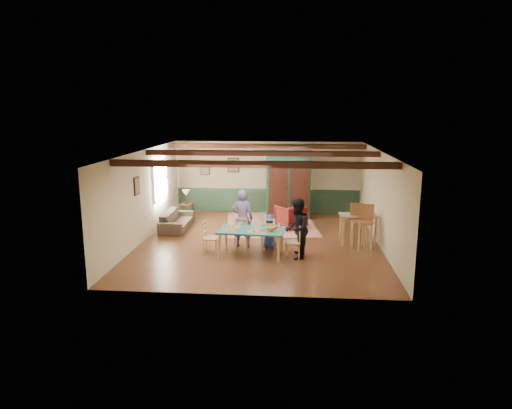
# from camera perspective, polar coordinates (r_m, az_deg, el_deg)

# --- Properties ---
(floor) EXTENTS (8.00, 8.00, 0.00)m
(floor) POSITION_cam_1_polar(r_m,az_deg,el_deg) (13.71, 0.45, -4.66)
(floor) COLOR #4F2816
(floor) RESTS_ON ground
(wall_back) EXTENTS (7.00, 0.02, 2.70)m
(wall_back) POSITION_cam_1_polar(r_m,az_deg,el_deg) (17.32, 1.46, 3.42)
(wall_back) COLOR beige
(wall_back) RESTS_ON floor
(wall_left) EXTENTS (0.02, 8.00, 2.70)m
(wall_left) POSITION_cam_1_polar(r_m,az_deg,el_deg) (14.08, -13.89, 1.08)
(wall_left) COLOR beige
(wall_left) RESTS_ON floor
(wall_right) EXTENTS (0.02, 8.00, 2.70)m
(wall_right) POSITION_cam_1_polar(r_m,az_deg,el_deg) (13.58, 15.35, 0.61)
(wall_right) COLOR beige
(wall_right) RESTS_ON floor
(ceiling) EXTENTS (7.00, 8.00, 0.02)m
(ceiling) POSITION_cam_1_polar(r_m,az_deg,el_deg) (13.19, 0.47, 6.64)
(ceiling) COLOR white
(ceiling) RESTS_ON wall_back
(wainscot_back) EXTENTS (6.95, 0.03, 0.90)m
(wainscot_back) POSITION_cam_1_polar(r_m,az_deg,el_deg) (17.46, 1.44, 0.49)
(wainscot_back) COLOR #203B27
(wainscot_back) RESTS_ON floor
(ceiling_beam_front) EXTENTS (6.95, 0.16, 0.16)m
(ceiling_beam_front) POSITION_cam_1_polar(r_m,az_deg,el_deg) (10.92, -0.45, 5.05)
(ceiling_beam_front) COLOR black
(ceiling_beam_front) RESTS_ON ceiling
(ceiling_beam_mid) EXTENTS (6.95, 0.16, 0.16)m
(ceiling_beam_mid) POSITION_cam_1_polar(r_m,az_deg,el_deg) (13.60, 0.59, 6.42)
(ceiling_beam_mid) COLOR black
(ceiling_beam_mid) RESTS_ON ceiling
(ceiling_beam_back) EXTENTS (6.95, 0.16, 0.16)m
(ceiling_beam_back) POSITION_cam_1_polar(r_m,az_deg,el_deg) (16.18, 1.28, 7.31)
(ceiling_beam_back) COLOR black
(ceiling_beam_back) RESTS_ON ceiling
(window_left) EXTENTS (0.06, 1.60, 1.30)m
(window_left) POSITION_cam_1_polar(r_m,az_deg,el_deg) (15.64, -11.86, 2.98)
(window_left) COLOR white
(window_left) RESTS_ON wall_left
(picture_left_wall) EXTENTS (0.04, 0.42, 0.52)m
(picture_left_wall) POSITION_cam_1_polar(r_m,az_deg,el_deg) (13.45, -14.67, 2.27)
(picture_left_wall) COLOR gray
(picture_left_wall) RESTS_ON wall_left
(picture_back_a) EXTENTS (0.45, 0.04, 0.55)m
(picture_back_a) POSITION_cam_1_polar(r_m,az_deg,el_deg) (17.35, -2.84, 4.93)
(picture_back_a) COLOR gray
(picture_back_a) RESTS_ON wall_back
(picture_back_b) EXTENTS (0.38, 0.04, 0.48)m
(picture_back_b) POSITION_cam_1_polar(r_m,az_deg,el_deg) (17.55, -6.41, 4.46)
(picture_back_b) COLOR gray
(picture_back_b) RESTS_ON wall_back
(dining_table) EXTENTS (1.82, 1.10, 0.73)m
(dining_table) POSITION_cam_1_polar(r_m,az_deg,el_deg) (12.34, -0.57, -4.79)
(dining_table) COLOR #206662
(dining_table) RESTS_ON floor
(dining_chair_far_left) EXTENTS (0.44, 0.46, 0.93)m
(dining_chair_far_left) POSITION_cam_1_polar(r_m,az_deg,el_deg) (13.05, -1.76, -3.42)
(dining_chair_far_left) COLOR tan
(dining_chair_far_left) RESTS_ON floor
(dining_chair_far_right) EXTENTS (0.44, 0.46, 0.93)m
(dining_chair_far_right) POSITION_cam_1_polar(r_m,az_deg,el_deg) (12.93, 1.65, -3.57)
(dining_chair_far_right) COLOR tan
(dining_chair_far_right) RESTS_ON floor
(dining_chair_end_left) EXTENTS (0.46, 0.44, 0.93)m
(dining_chair_end_left) POSITION_cam_1_polar(r_m,az_deg,el_deg) (12.54, -5.65, -4.11)
(dining_chair_end_left) COLOR tan
(dining_chair_end_left) RESTS_ON floor
(dining_chair_end_right) EXTENTS (0.46, 0.44, 0.93)m
(dining_chair_end_right) POSITION_cam_1_polar(r_m,az_deg,el_deg) (12.19, 4.65, -4.58)
(dining_chair_end_right) COLOR tan
(dining_chair_end_right) RESTS_ON floor
(person_man) EXTENTS (0.64, 0.45, 1.68)m
(person_man) POSITION_cam_1_polar(r_m,az_deg,el_deg) (13.02, -1.70, -1.73)
(person_man) COLOR slate
(person_man) RESTS_ON floor
(person_woman) EXTENTS (0.66, 0.82, 1.61)m
(person_woman) POSITION_cam_1_polar(r_m,az_deg,el_deg) (12.09, 5.14, -3.04)
(person_woman) COLOR black
(person_woman) RESTS_ON floor
(person_child) EXTENTS (0.50, 0.35, 0.98)m
(person_child) POSITION_cam_1_polar(r_m,az_deg,el_deg) (13.00, 1.69, -3.36)
(person_child) COLOR #2A45AA
(person_child) RESTS_ON floor
(cat) EXTENTS (0.36, 0.16, 0.18)m
(cat) POSITION_cam_1_polar(r_m,az_deg,el_deg) (12.05, 1.86, -2.97)
(cat) COLOR orange
(cat) RESTS_ON dining_table
(place_setting_near_left) EXTENTS (0.41, 0.32, 0.11)m
(place_setting_near_left) POSITION_cam_1_polar(r_m,az_deg,el_deg) (12.09, -3.28, -3.09)
(place_setting_near_left) COLOR gold
(place_setting_near_left) RESTS_ON dining_table
(place_setting_near_center) EXTENTS (0.41, 0.32, 0.11)m
(place_setting_near_center) POSITION_cam_1_polar(r_m,az_deg,el_deg) (11.98, -0.31, -3.22)
(place_setting_near_center) COLOR gold
(place_setting_near_center) RESTS_ON dining_table
(place_setting_far_left) EXTENTS (0.41, 0.32, 0.11)m
(place_setting_far_left) POSITION_cam_1_polar(r_m,az_deg,el_deg) (12.56, -2.81, -2.52)
(place_setting_far_left) COLOR gold
(place_setting_far_left) RESTS_ON dining_table
(place_setting_far_right) EXTENTS (0.41, 0.32, 0.11)m
(place_setting_far_right) POSITION_cam_1_polar(r_m,az_deg,el_deg) (12.39, 2.06, -2.72)
(place_setting_far_right) COLOR gold
(place_setting_far_right) RESTS_ON dining_table
(area_rug) EXTENTS (3.40, 3.88, 0.01)m
(area_rug) POSITION_cam_1_polar(r_m,az_deg,el_deg) (15.76, 1.82, -2.43)
(area_rug) COLOR beige
(area_rug) RESTS_ON floor
(armoire) EXTENTS (1.78, 0.87, 2.43)m
(armoire) POSITION_cam_1_polar(r_m,az_deg,el_deg) (16.43, 4.02, 2.46)
(armoire) COLOR #16382B
(armoire) RESTS_ON floor
(armchair) EXTENTS (1.17, 1.17, 0.77)m
(armchair) POSITION_cam_1_polar(r_m,az_deg,el_deg) (15.27, 4.37, -1.46)
(armchair) COLOR #450D10
(armchair) RESTS_ON floor
(sofa) EXTENTS (0.79, 1.99, 0.58)m
(sofa) POSITION_cam_1_polar(r_m,az_deg,el_deg) (15.33, -9.85, -1.92)
(sofa) COLOR #392F23
(sofa) RESTS_ON floor
(end_table) EXTENTS (0.50, 0.50, 0.55)m
(end_table) POSITION_cam_1_polar(r_m,az_deg,el_deg) (16.67, -8.67, -0.81)
(end_table) COLOR black
(end_table) RESTS_ON floor
(table_lamp) EXTENTS (0.28, 0.28, 0.50)m
(table_lamp) POSITION_cam_1_polar(r_m,az_deg,el_deg) (16.56, -8.73, 0.96)
(table_lamp) COLOR tan
(table_lamp) RESTS_ON end_table
(counter_table) EXTENTS (1.10, 0.69, 0.89)m
(counter_table) POSITION_cam_1_polar(r_m,az_deg,el_deg) (13.73, 12.58, -3.02)
(counter_table) COLOR #B3A78B
(counter_table) RESTS_ON floor
(bar_stool_left) EXTENTS (0.45, 0.49, 1.25)m
(bar_stool_left) POSITION_cam_1_polar(r_m,az_deg,el_deg) (13.35, 12.62, -2.64)
(bar_stool_left) COLOR #9E653D
(bar_stool_left) RESTS_ON floor
(bar_stool_right) EXTENTS (0.51, 0.55, 1.27)m
(bar_stool_right) POSITION_cam_1_polar(r_m,az_deg,el_deg) (13.19, 13.54, -2.81)
(bar_stool_right) COLOR #9E653D
(bar_stool_right) RESTS_ON floor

